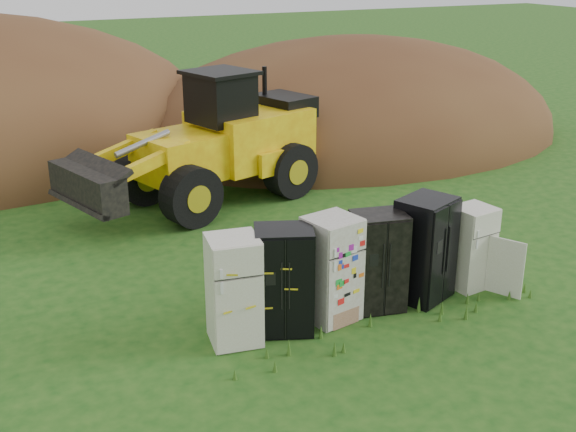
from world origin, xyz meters
The scene contains 9 objects.
ground centered at (0.00, 0.00, 0.00)m, with size 120.00×120.00×0.00m, color #184A13.
fridge_leftmost centered at (-2.41, 0.00, 0.92)m, with size 0.81×0.78×1.83m, color silver, non-canonical shape.
fridge_black_side centered at (-1.52, -0.02, 0.92)m, with size 0.96×0.76×1.84m, color black, non-canonical shape.
fridge_sticker centered at (-0.61, 0.00, 0.94)m, with size 0.84×0.77×1.87m, color silver, non-canonical shape.
fridge_dark_mid centered at (0.34, 0.01, 0.90)m, with size 0.92×0.75×1.79m, color black, non-canonical shape.
fridge_black_right centered at (1.31, -0.04, 0.97)m, with size 0.97×0.81×1.94m, color black, non-canonical shape.
fridge_open_door centered at (2.39, -0.02, 0.80)m, with size 0.73×0.67×1.60m, color silver, non-canonical shape.
wheel_loader centered at (-0.75, 6.67, 1.65)m, with size 6.83×2.77×3.31m, color yellow, non-canonical shape.
dirt_mound_right centered at (6.44, 11.39, 0.00)m, with size 15.51×11.37×6.78m, color #4D2C19.
Camera 1 is at (-6.20, -9.85, 6.08)m, focal length 45.00 mm.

